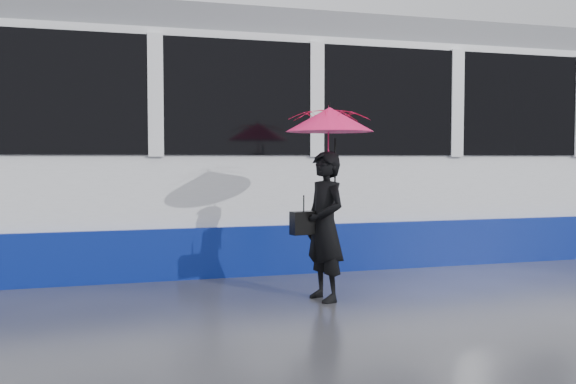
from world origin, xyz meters
name	(u,v)px	position (x,y,z in m)	size (l,w,h in m)	color
ground	(204,302)	(0.00, 0.00, 0.00)	(90.00, 90.00, 0.00)	#2F2F34
rails	(176,263)	(0.00, 2.50, 0.01)	(34.00, 1.51, 0.02)	#3F3D38
tram	(30,144)	(-1.86, 2.50, 1.64)	(26.00, 2.56, 3.35)	white
woman	(325,226)	(1.20, -0.27, 0.77)	(0.56, 0.37, 1.53)	black
umbrella	(330,137)	(1.25, -0.27, 1.68)	(1.08, 1.08, 1.03)	#FF1593
handbag	(304,223)	(0.98, -0.25, 0.80)	(0.29, 0.18, 0.42)	black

